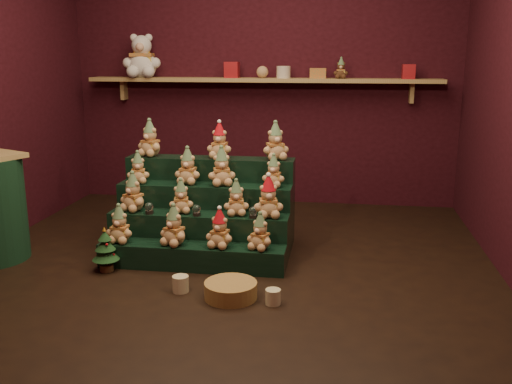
% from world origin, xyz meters
% --- Properties ---
extents(ground, '(4.00, 4.00, 0.00)m').
position_xyz_m(ground, '(0.00, 0.00, 0.00)').
color(ground, black).
rests_on(ground, ground).
extents(back_wall, '(4.00, 0.10, 2.80)m').
position_xyz_m(back_wall, '(0.00, 2.05, 1.40)').
color(back_wall, black).
rests_on(back_wall, ground).
extents(front_wall, '(4.00, 0.10, 2.80)m').
position_xyz_m(front_wall, '(0.00, -2.05, 1.40)').
color(front_wall, black).
rests_on(front_wall, ground).
extents(back_shelf, '(3.60, 0.26, 0.24)m').
position_xyz_m(back_shelf, '(0.00, 1.87, 1.29)').
color(back_shelf, '#A48952').
rests_on(back_shelf, ground).
extents(riser_tier_front, '(1.40, 0.22, 0.18)m').
position_xyz_m(riser_tier_front, '(-0.25, -0.08, 0.09)').
color(riser_tier_front, black).
rests_on(riser_tier_front, ground).
extents(riser_tier_midfront, '(1.40, 0.22, 0.36)m').
position_xyz_m(riser_tier_midfront, '(-0.25, 0.14, 0.18)').
color(riser_tier_midfront, black).
rests_on(riser_tier_midfront, ground).
extents(riser_tier_midback, '(1.40, 0.22, 0.54)m').
position_xyz_m(riser_tier_midback, '(-0.25, 0.36, 0.27)').
color(riser_tier_midback, black).
rests_on(riser_tier_midback, ground).
extents(riser_tier_back, '(1.40, 0.22, 0.72)m').
position_xyz_m(riser_tier_back, '(-0.25, 0.58, 0.36)').
color(riser_tier_back, black).
rests_on(riser_tier_back, ground).
extents(teddy_0, '(0.21, 0.19, 0.28)m').
position_xyz_m(teddy_0, '(-0.79, -0.09, 0.32)').
color(teddy_0, tan).
rests_on(teddy_0, riser_tier_front).
extents(teddy_1, '(0.27, 0.26, 0.30)m').
position_xyz_m(teddy_1, '(-0.37, -0.09, 0.33)').
color(teddy_1, tan).
rests_on(teddy_1, riser_tier_front).
extents(teddy_2, '(0.23, 0.22, 0.28)m').
position_xyz_m(teddy_2, '(-0.03, -0.09, 0.32)').
color(teddy_2, tan).
rests_on(teddy_2, riser_tier_front).
extents(teddy_3, '(0.24, 0.23, 0.27)m').
position_xyz_m(teddy_3, '(0.27, -0.09, 0.31)').
color(teddy_3, tan).
rests_on(teddy_3, riser_tier_front).
extents(teddy_4, '(0.27, 0.26, 0.30)m').
position_xyz_m(teddy_4, '(-0.77, 0.15, 0.51)').
color(teddy_4, tan).
rests_on(teddy_4, riser_tier_midfront).
extents(teddy_5, '(0.22, 0.21, 0.26)m').
position_xyz_m(teddy_5, '(-0.38, 0.15, 0.49)').
color(teddy_5, tan).
rests_on(teddy_5, riser_tier_midfront).
extents(teddy_6, '(0.22, 0.21, 0.27)m').
position_xyz_m(teddy_6, '(0.05, 0.15, 0.49)').
color(teddy_6, tan).
rests_on(teddy_6, riser_tier_midfront).
extents(teddy_7, '(0.26, 0.24, 0.31)m').
position_xyz_m(teddy_7, '(0.30, 0.13, 0.52)').
color(teddy_7, tan).
rests_on(teddy_7, riser_tier_midfront).
extents(teddy_8, '(0.22, 0.20, 0.25)m').
position_xyz_m(teddy_8, '(-0.79, 0.34, 0.67)').
color(teddy_8, tan).
rests_on(teddy_8, riser_tier_midback).
extents(teddy_9, '(0.21, 0.19, 0.29)m').
position_xyz_m(teddy_9, '(-0.39, 0.38, 0.68)').
color(teddy_9, tan).
rests_on(teddy_9, riser_tier_midback).
extents(teddy_10, '(0.27, 0.25, 0.30)m').
position_xyz_m(teddy_10, '(-0.11, 0.36, 0.69)').
color(teddy_10, tan).
rests_on(teddy_10, riser_tier_midback).
extents(teddy_11, '(0.19, 0.18, 0.25)m').
position_xyz_m(teddy_11, '(0.31, 0.38, 0.67)').
color(teddy_11, tan).
rests_on(teddy_11, riser_tier_midback).
extents(teddy_12, '(0.27, 0.25, 0.30)m').
position_xyz_m(teddy_12, '(-0.76, 0.59, 0.87)').
color(teddy_12, tan).
rests_on(teddy_12, riser_tier_back).
extents(teddy_13, '(0.21, 0.20, 0.29)m').
position_xyz_m(teddy_13, '(-0.17, 0.58, 0.86)').
color(teddy_13, tan).
rests_on(teddy_13, riser_tier_back).
extents(teddy_14, '(0.28, 0.27, 0.30)m').
position_xyz_m(teddy_14, '(0.30, 0.57, 0.87)').
color(teddy_14, tan).
rests_on(teddy_14, riser_tier_back).
extents(snow_globe_a, '(0.07, 0.07, 0.09)m').
position_xyz_m(snow_globe_a, '(-0.62, 0.08, 0.41)').
color(snow_globe_a, black).
rests_on(snow_globe_a, riser_tier_midfront).
extents(snow_globe_b, '(0.06, 0.06, 0.09)m').
position_xyz_m(snow_globe_b, '(-0.25, 0.08, 0.40)').
color(snow_globe_b, black).
rests_on(snow_globe_b, riser_tier_midfront).
extents(snow_globe_c, '(0.07, 0.07, 0.09)m').
position_xyz_m(snow_globe_c, '(0.19, 0.08, 0.41)').
color(snow_globe_c, black).
rests_on(snow_globe_c, riser_tier_midfront).
extents(mini_christmas_tree, '(0.20, 0.20, 0.34)m').
position_xyz_m(mini_christmas_tree, '(-0.86, -0.23, 0.16)').
color(mini_christmas_tree, '#4D341B').
rests_on(mini_christmas_tree, ground).
extents(mug_left, '(0.11, 0.11, 0.11)m').
position_xyz_m(mug_left, '(-0.21, -0.52, 0.06)').
color(mug_left, beige).
rests_on(mug_left, ground).
extents(mug_right, '(0.10, 0.10, 0.10)m').
position_xyz_m(mug_right, '(0.43, -0.62, 0.05)').
color(mug_right, beige).
rests_on(mug_right, ground).
extents(wicker_basket, '(0.43, 0.43, 0.11)m').
position_xyz_m(wicker_basket, '(0.14, -0.57, 0.05)').
color(wicker_basket, olive).
rests_on(wicker_basket, ground).
extents(white_bear, '(0.44, 0.40, 0.55)m').
position_xyz_m(white_bear, '(-1.25, 1.84, 1.60)').
color(white_bear, silver).
rests_on(white_bear, back_shelf).
extents(brown_bear, '(0.14, 0.13, 0.20)m').
position_xyz_m(brown_bear, '(0.80, 1.84, 1.42)').
color(brown_bear, '#4A2F18').
rests_on(brown_bear, back_shelf).
extents(gift_tin_red_a, '(0.14, 0.14, 0.16)m').
position_xyz_m(gift_tin_red_a, '(-0.30, 1.85, 1.40)').
color(gift_tin_red_a, maroon).
rests_on(gift_tin_red_a, back_shelf).
extents(gift_tin_cream, '(0.14, 0.14, 0.12)m').
position_xyz_m(gift_tin_cream, '(0.23, 1.85, 1.38)').
color(gift_tin_cream, beige).
rests_on(gift_tin_cream, back_shelf).
extents(gift_tin_red_b, '(0.12, 0.12, 0.14)m').
position_xyz_m(gift_tin_red_b, '(1.45, 1.85, 1.39)').
color(gift_tin_red_b, maroon).
rests_on(gift_tin_red_b, back_shelf).
extents(shelf_plush_ball, '(0.12, 0.12, 0.12)m').
position_xyz_m(shelf_plush_ball, '(0.01, 1.85, 1.38)').
color(shelf_plush_ball, tan).
rests_on(shelf_plush_ball, back_shelf).
extents(scarf_gift_box, '(0.16, 0.10, 0.10)m').
position_xyz_m(scarf_gift_box, '(0.57, 1.85, 1.37)').
color(scarf_gift_box, '#E35720').
rests_on(scarf_gift_box, back_shelf).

